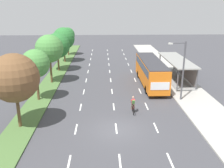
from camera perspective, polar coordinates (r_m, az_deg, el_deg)
ground_plane at (r=21.83m, az=1.01°, el=-10.48°), size 140.00×140.00×0.00m
median_strip at (r=41.15m, az=-12.18°, el=2.92°), size 2.60×52.00×0.12m
sidewalk_right at (r=41.82m, az=12.26°, el=3.17°), size 4.50×52.00×0.15m
lane_divider_left at (r=37.96m, az=-5.71°, el=1.91°), size 0.14×45.52×0.01m
lane_divider_center at (r=37.90m, az=-0.42°, el=1.97°), size 0.14×45.52×0.01m
lane_divider_right at (r=38.16m, az=4.85°, el=2.02°), size 0.14×45.52×0.01m
bus_shelter at (r=36.50m, az=14.87°, el=3.77°), size 2.90×10.87×2.86m
bus at (r=33.39m, az=8.89°, el=3.23°), size 2.54×11.29×3.37m
cyclist at (r=24.83m, az=4.85°, el=-4.89°), size 0.46×1.82×1.71m
median_tree_nearest at (r=22.06m, az=-21.45°, el=1.26°), size 4.11×4.11×6.47m
median_tree_second at (r=28.10m, az=-17.13°, el=4.47°), size 3.10×3.10×5.70m
median_tree_third at (r=34.12m, az=-14.16°, el=7.83°), size 3.70×3.70×6.50m
median_tree_fourth at (r=40.50m, az=-12.42°, el=8.58°), size 3.94×3.94×6.00m
median_tree_fifth at (r=46.76m, az=-11.02°, el=10.19°), size 3.99×3.99×6.29m
median_tree_farthest at (r=53.14m, az=-10.15°, el=11.04°), size 2.96×2.96×5.72m
streetlight at (r=27.91m, az=15.71°, el=3.76°), size 1.91×0.24×6.50m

